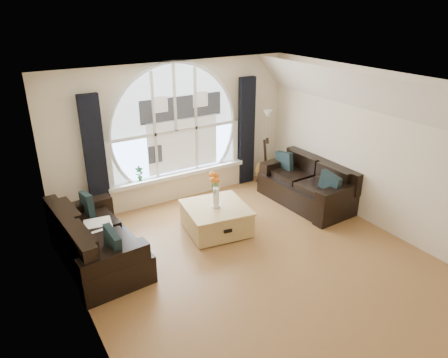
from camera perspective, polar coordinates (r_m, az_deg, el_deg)
ground at (r=6.63m, az=4.10°, el=-11.03°), size 5.00×5.50×0.01m
ceiling at (r=5.58m, az=4.90°, el=12.53°), size 5.00×5.50×0.01m
wall_back at (r=8.23m, az=-6.72°, el=6.29°), size 5.00×0.01×2.70m
wall_front at (r=4.35m, az=26.41°, el=-12.75°), size 5.00×0.01×2.70m
wall_left at (r=5.09m, az=-19.33°, el=-6.10°), size 0.01×5.50×2.70m
wall_right at (r=7.62m, az=20.02°, el=3.63°), size 0.01×5.50×2.70m
attic_slope at (r=7.14m, az=19.56°, el=10.81°), size 0.92×5.50×0.72m
arched_window at (r=8.13m, az=-6.72°, el=8.09°), size 2.60×0.06×2.15m
window_sill at (r=8.43m, az=-6.16°, el=0.66°), size 2.90×0.22×0.08m
window_frame at (r=8.10m, az=-6.63°, el=8.05°), size 2.76×0.08×2.15m
neighbor_house at (r=8.21m, az=-5.67°, el=7.39°), size 1.70×0.02×1.50m
curtain_left at (r=7.70m, az=-17.12°, el=2.61°), size 0.35×0.12×2.30m
curtain_right at (r=8.94m, az=3.07°, el=6.46°), size 0.35×0.12×2.30m
sofa_left at (r=6.65m, az=-16.81°, el=-7.91°), size 1.12×2.00×0.86m
sofa_right at (r=8.35m, az=11.18°, el=-0.71°), size 1.04×1.94×0.84m
coffee_chest at (r=7.29m, az=-1.09°, el=-5.25°), size 1.17×1.17×0.51m
throw_blanket at (r=6.70m, az=-17.24°, el=-6.72°), size 0.63×0.63×0.10m
vase_flowers at (r=7.00m, az=-1.12°, el=-0.98°), size 0.24×0.24×0.70m
floor_lamp at (r=9.14m, az=5.77°, el=4.46°), size 0.24×0.24×1.60m
guitar at (r=9.10m, az=5.38°, el=2.58°), size 0.39×0.29×1.06m
potted_plant at (r=8.08m, az=-11.44°, el=0.72°), size 0.17×0.13×0.29m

